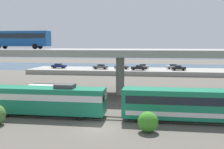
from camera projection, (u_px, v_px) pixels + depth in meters
ground_plane at (98, 128)px, 29.95m from camera, size 260.00×260.00×0.00m
rail_strip_near at (104, 120)px, 33.17m from camera, size 110.00×0.12×0.12m
rail_strip_far at (106, 116)px, 34.58m from camera, size 110.00×0.12×0.12m
train_locomotive at (40, 99)px, 34.86m from camera, size 16.30×3.04×4.18m
train_coach_lead at (221, 105)px, 31.64m from camera, size 22.77×3.04×3.86m
highway_overpass at (120, 53)px, 48.76m from camera, size 96.00×12.48×8.17m
transit_bus_on_overpass at (19, 38)px, 52.95m from camera, size 12.00×2.68×3.40m
service_truck_west at (40, 93)px, 41.81m from camera, size 6.80×2.46×3.04m
pier_parking_lot at (134, 71)px, 83.92m from camera, size 63.80×13.37×1.37m
parked_car_0 at (142, 66)px, 84.55m from camera, size 4.19×1.85×1.50m
parked_car_1 at (121, 67)px, 83.99m from camera, size 4.45×1.87×1.50m
parked_car_2 at (101, 67)px, 83.83m from camera, size 4.56×1.85×1.50m
parked_car_3 at (174, 67)px, 83.99m from camera, size 4.58×1.88×1.50m
parked_car_4 at (59, 66)px, 86.84m from camera, size 4.60×1.91×1.50m
parked_car_5 at (139, 68)px, 80.59m from camera, size 4.42×1.89×1.50m
parked_car_6 at (178, 68)px, 79.63m from camera, size 4.07×1.87×1.50m
harbor_water at (138, 67)px, 106.60m from camera, size 140.00×36.00×0.01m
shrub_right at (148, 122)px, 28.61m from camera, size 2.17×2.17×2.17m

